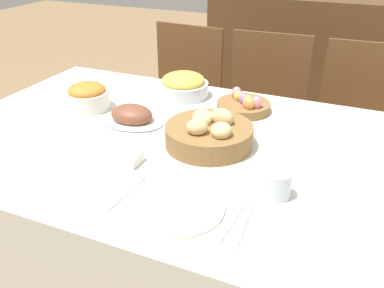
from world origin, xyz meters
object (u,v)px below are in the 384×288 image
(carrot_bowl, at_px, (87,97))
(knife, at_px, (232,222))
(spoon, at_px, (244,225))
(drinking_cup, at_px, (278,184))
(bread_basket, at_px, (209,133))
(chair_far_center, at_px, (262,116))
(egg_basket, at_px, (244,105))
(ham_platter, at_px, (132,116))
(dinner_plate, at_px, (176,206))
(chair_far_right, at_px, (357,132))
(sideboard, at_px, (298,64))
(fork, at_px, (126,193))
(chair_far_left, at_px, (179,102))
(butter_dish, at_px, (123,157))
(pineapple_bowl, at_px, (183,85))

(carrot_bowl, relative_size, knife, 0.94)
(carrot_bowl, distance_m, spoon, 0.89)
(spoon, xyz_separation_m, drinking_cup, (0.04, 0.15, 0.03))
(bread_basket, bearing_deg, spoon, -56.99)
(chair_far_center, xyz_separation_m, bread_basket, (0.03, -0.89, 0.31))
(egg_basket, bearing_deg, ham_platter, -143.47)
(carrot_bowl, bearing_deg, dinner_plate, -36.92)
(carrot_bowl, bearing_deg, bread_basket, -9.94)
(chair_far_center, height_order, egg_basket, chair_far_center)
(chair_far_right, xyz_separation_m, sideboard, (-0.48, 1.03, -0.00))
(knife, bearing_deg, fork, -176.46)
(chair_far_center, distance_m, chair_far_left, 0.49)
(fork, bearing_deg, sideboard, 91.64)
(fork, relative_size, butter_dish, 1.59)
(bread_basket, bearing_deg, sideboard, 90.80)
(chair_far_center, bearing_deg, spoon, -80.99)
(knife, bearing_deg, dinner_plate, -176.46)
(pineapple_bowl, relative_size, drinking_cup, 2.83)
(butter_dish, bearing_deg, fork, -55.81)
(fork, xyz_separation_m, knife, (0.30, 0.00, 0.00))
(sideboard, height_order, carrot_bowl, sideboard)
(drinking_cup, bearing_deg, knife, -115.86)
(chair_far_right, xyz_separation_m, drinking_cup, (-0.18, -1.09, 0.31))
(pineapple_bowl, bearing_deg, ham_platter, -101.78)
(chair_far_center, bearing_deg, egg_basket, -87.17)
(egg_basket, bearing_deg, chair_far_left, 133.59)
(knife, distance_m, drinking_cup, 0.17)
(spoon, height_order, butter_dish, butter_dish)
(egg_basket, xyz_separation_m, carrot_bowl, (-0.57, -0.22, 0.02))
(chair_far_center, xyz_separation_m, butter_dish, (-0.17, -1.09, 0.28))
(bread_basket, height_order, knife, bread_basket)
(ham_platter, relative_size, drinking_cup, 3.27)
(pineapple_bowl, bearing_deg, spoon, -55.92)
(dinner_plate, relative_size, fork, 1.39)
(chair_far_right, distance_m, dinner_plate, 1.33)
(chair_far_left, bearing_deg, bread_basket, -54.39)
(chair_far_center, bearing_deg, chair_far_right, -2.78)
(bread_basket, xyz_separation_m, butter_dish, (-0.20, -0.20, -0.03))
(ham_platter, distance_m, dinner_plate, 0.55)
(bread_basket, distance_m, ham_platter, 0.33)
(chair_far_left, relative_size, pineapple_bowl, 4.29)
(sideboard, xyz_separation_m, ham_platter, (-0.30, -1.87, 0.30))
(fork, bearing_deg, dinner_plate, 3.54)
(chair_far_right, height_order, ham_platter, chair_far_right)
(egg_basket, distance_m, drinking_cup, 0.56)
(ham_platter, bearing_deg, butter_dish, -64.79)
(chair_far_left, height_order, drinking_cup, chair_far_left)
(pineapple_bowl, bearing_deg, chair_far_right, 36.23)
(chair_far_center, distance_m, dinner_plate, 1.27)
(carrot_bowl, bearing_deg, ham_platter, -10.72)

